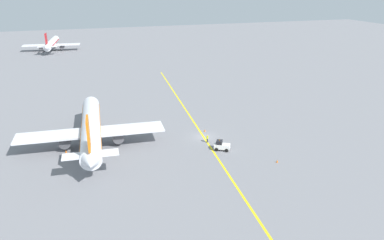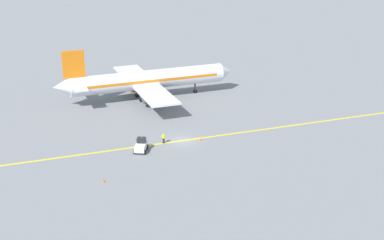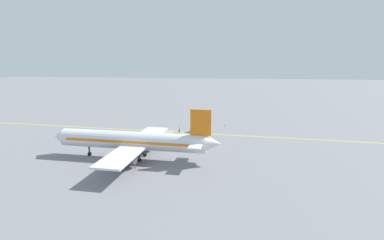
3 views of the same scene
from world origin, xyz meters
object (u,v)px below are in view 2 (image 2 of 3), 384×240
(traffic_cone_near_nose, at_px, (103,180))
(traffic_cone_by_wingtip, at_px, (130,91))
(ground_crew_worker, at_px, (164,138))
(traffic_cone_mid_apron, at_px, (201,139))
(airplane_at_gate, at_px, (146,80))
(baggage_tug_white, at_px, (141,146))

(traffic_cone_near_nose, relative_size, traffic_cone_by_wingtip, 1.00)
(ground_crew_worker, bearing_deg, traffic_cone_mid_apron, 75.23)
(airplane_at_gate, xyz_separation_m, baggage_tug_white, (23.51, -9.65, -2.81))
(traffic_cone_by_wingtip, bearing_deg, traffic_cone_near_nose, -23.86)
(baggage_tug_white, relative_size, traffic_cone_by_wingtip, 6.09)
(ground_crew_worker, height_order, traffic_cone_mid_apron, ground_crew_worker)
(traffic_cone_by_wingtip, bearing_deg, airplane_at_gate, 18.29)
(airplane_at_gate, distance_m, traffic_cone_near_nose, 35.85)
(baggage_tug_white, height_order, traffic_cone_mid_apron, baggage_tug_white)
(traffic_cone_near_nose, bearing_deg, traffic_cone_mid_apron, 112.66)
(airplane_at_gate, relative_size, traffic_cone_mid_apron, 64.61)
(airplane_at_gate, relative_size, traffic_cone_by_wingtip, 64.61)
(airplane_at_gate, bearing_deg, traffic_cone_by_wingtip, -161.71)
(traffic_cone_near_nose, bearing_deg, baggage_tug_white, 133.29)
(traffic_cone_by_wingtip, bearing_deg, baggage_tug_white, -15.60)
(airplane_at_gate, height_order, traffic_cone_near_nose, airplane_at_gate)
(traffic_cone_mid_apron, bearing_deg, traffic_cone_near_nose, -67.34)
(airplane_at_gate, distance_m, traffic_cone_mid_apron, 23.85)
(airplane_at_gate, xyz_separation_m, traffic_cone_by_wingtip, (-5.06, -1.67, -3.43))
(airplane_at_gate, bearing_deg, traffic_cone_near_nose, -29.61)
(traffic_cone_near_nose, bearing_deg, airplane_at_gate, 150.39)
(airplane_at_gate, height_order, traffic_cone_by_wingtip, airplane_at_gate)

